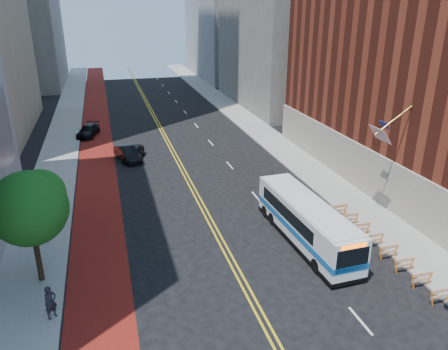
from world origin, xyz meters
name	(u,v)px	position (x,y,z in m)	size (l,w,h in m)	color
ground	(259,312)	(0.00, 0.00, 0.00)	(160.00, 160.00, 0.00)	black
sidewalk_left	(59,154)	(-12.00, 30.00, 0.07)	(4.00, 140.00, 0.15)	gray
sidewalk_right	(268,137)	(12.00, 30.00, 0.07)	(4.00, 140.00, 0.15)	gray
bus_lane_paint	(97,152)	(-8.10, 30.00, 0.00)	(3.60, 140.00, 0.01)	#64120E
center_line_inner	(168,146)	(-0.18, 30.00, 0.00)	(0.14, 140.00, 0.01)	gold
center_line_outer	(172,146)	(0.18, 30.00, 0.00)	(0.14, 140.00, 0.01)	gold
lane_dashes	(196,125)	(4.80, 38.00, 0.01)	(0.14, 98.20, 0.01)	silver
construction_barriers	(381,244)	(9.60, 3.42, 0.68)	(1.42, 10.91, 1.00)	orange
street_tree	(30,205)	(-11.24, 6.04, 4.91)	(4.20, 4.20, 6.70)	black
transit_bus	(305,221)	(5.49, 6.21, 1.56)	(2.84, 10.96, 2.99)	silver
car_a	(134,153)	(-4.32, 26.45, 0.70)	(1.66, 4.12, 1.40)	black
car_b	(128,154)	(-4.96, 26.29, 0.74)	(1.57, 4.49, 1.48)	black
car_c	(88,131)	(-8.99, 36.62, 0.68)	(1.90, 4.68, 1.36)	black
pedestrian	(51,302)	(-10.40, 2.33, 1.07)	(0.67, 0.44, 1.83)	black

